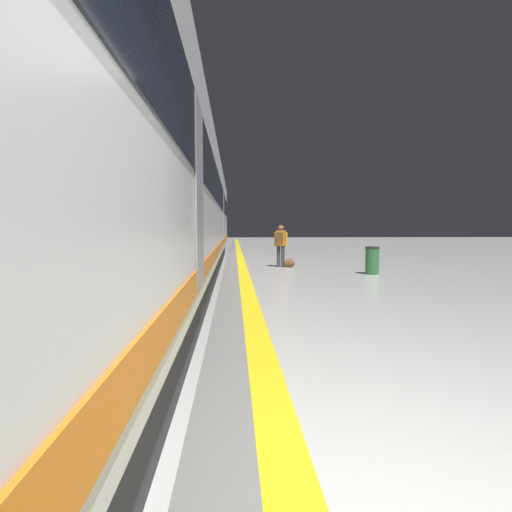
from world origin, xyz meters
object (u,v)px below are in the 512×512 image
Objects in this scene: passenger_near at (281,241)px; waste_bin at (372,260)px; duffel_bag_near at (289,263)px; high_speed_train at (153,185)px.

passenger_near is 3.80m from waste_bin.
duffel_bag_near is 0.48× the size of waste_bin.
duffel_bag_near is at bearing 133.95° from waste_bin.
waste_bin is (6.38, 3.64, -2.05)m from high_speed_train.
high_speed_train is 36.34× the size of waste_bin.
high_speed_train is at bearing -150.29° from waste_bin.
waste_bin reaches higher than duffel_bag_near.
duffel_bag_near is 3.48m from waste_bin.
passenger_near is at bearing 136.57° from waste_bin.
high_speed_train is 75.16× the size of duffel_bag_near.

